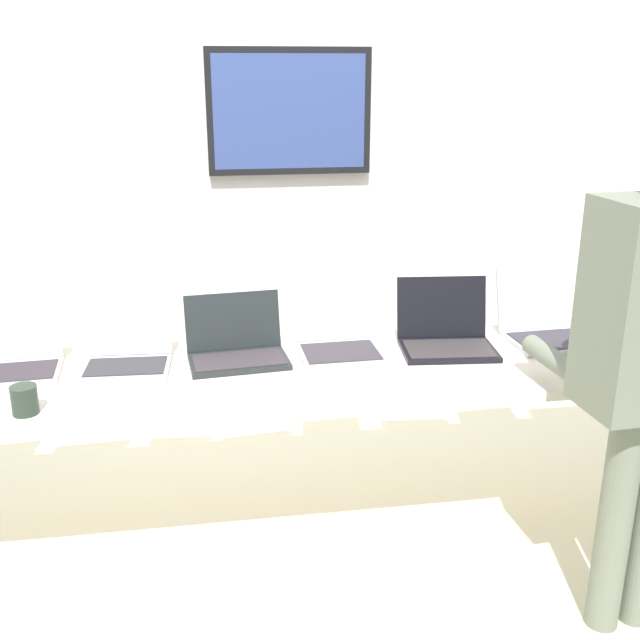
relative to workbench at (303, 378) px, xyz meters
name	(u,v)px	position (x,y,z in m)	size (l,w,h in m)	color
ground	(304,542)	(0.00, 0.00, -0.72)	(8.00, 8.00, 0.04)	beige
back_wall	(271,159)	(0.00, 1.13, 0.68)	(8.00, 0.11, 2.74)	silver
workbench	(303,378)	(0.00, 0.00, 0.00)	(3.46, 0.70, 0.74)	beige
laptop_station_1	(8,357)	(-1.06, 0.13, 0.10)	(0.38, 0.32, 0.24)	#AAB6B5
laptop_station_2	(128,352)	(-0.64, 0.12, 0.10)	(0.33, 0.32, 0.22)	#AAAEB3
laptop_station_3	(237,346)	(-0.24, 0.12, 0.10)	(0.39, 0.30, 0.23)	black
laptop_station_4	(337,335)	(0.16, 0.16, 0.10)	(0.32, 0.37, 0.26)	#ACB3BC
laptop_station_5	(446,333)	(0.58, 0.11, 0.10)	(0.39, 0.34, 0.26)	black
laptop_station_6	(544,324)	(1.01, 0.15, 0.11)	(0.34, 0.36, 0.27)	#B0B1B7
coffee_mug	(24,400)	(-0.93, -0.25, 0.09)	(0.08, 0.08, 0.09)	#243127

